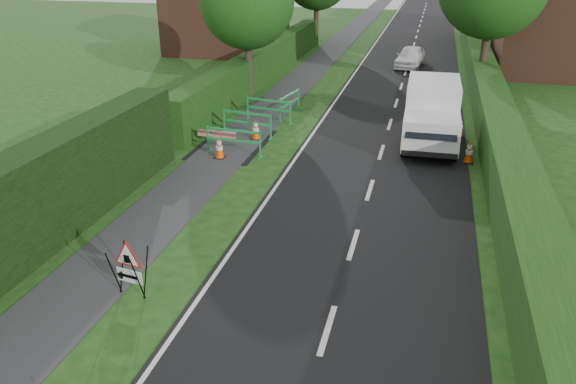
{
  "coord_description": "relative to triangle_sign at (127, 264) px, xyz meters",
  "views": [
    {
      "loc": [
        3.96,
        -7.82,
        6.92
      ],
      "look_at": [
        0.68,
        4.99,
        1.04
      ],
      "focal_mm": 35.0,
      "sensor_mm": 36.0,
      "label": 1
    }
  ],
  "objects": [
    {
      "name": "traffic_cone_0",
      "position": [
        7.29,
        10.12,
        -0.39
      ],
      "size": [
        0.38,
        0.38,
        0.79
      ],
      "color": "black",
      "rests_on": "ground"
    },
    {
      "name": "traffic_cone_4",
      "position": [
        -0.54,
        10.72,
        -0.39
      ],
      "size": [
        0.38,
        0.38,
        0.79
      ],
      "color": "black",
      "rests_on": "ground"
    },
    {
      "name": "house_east_a",
      "position": [
        12.8,
        26.89,
        2.11
      ],
      "size": [
        7.5,
        7.4,
        7.88
      ],
      "color": "brown",
      "rests_on": "ground"
    },
    {
      "name": "works_van",
      "position": [
        5.93,
        11.93,
        0.4
      ],
      "size": [
        2.01,
        4.93,
        2.23
      ],
      "rotation": [
        0.0,
        0.0,
        0.02
      ],
      "color": "silver",
      "rests_on": "ground"
    },
    {
      "name": "traffic_cone_2",
      "position": [
        6.34,
        15.47,
        -0.39
      ],
      "size": [
        0.38,
        0.38,
        0.79
      ],
      "color": "black",
      "rests_on": "ground"
    },
    {
      "name": "road_surface",
      "position": [
        4.3,
        33.89,
        -0.78
      ],
      "size": [
        6.0,
        90.0,
        0.02
      ],
      "primitive_type": "cube",
      "color": "black",
      "rests_on": "ground"
    },
    {
      "name": "hedge_west_far",
      "position": [
        -3.2,
        20.89,
        -0.78
      ],
      "size": [
        1.0,
        24.0,
        1.8
      ],
      "primitive_type": "cube",
      "color": "#14380F",
      "rests_on": "ground"
    },
    {
      "name": "triangle_sign",
      "position": [
        0.0,
        0.0,
        0.0
      ],
      "size": [
        0.87,
        0.87,
        1.13
      ],
      "rotation": [
        0.0,
        0.0,
        -0.15
      ],
      "color": "black",
      "rests_on": "ground"
    },
    {
      "name": "tree_nw",
      "position": [
        -2.8,
        16.89,
        3.7
      ],
      "size": [
        4.4,
        4.4,
        6.7
      ],
      "color": "#2D2116",
      "rests_on": "ground"
    },
    {
      "name": "ped_barrier_0",
      "position": [
        -0.76,
        8.82,
        -0.15
      ],
      "size": [
        2.08,
        0.49,
        1.0
      ],
      "rotation": [
        0.0,
        0.0,
        -0.07
      ],
      "color": "#1A9241",
      "rests_on": "ground"
    },
    {
      "name": "traffic_cone_3",
      "position": [
        -1.15,
        8.41,
        -0.39
      ],
      "size": [
        0.38,
        0.38,
        0.79
      ],
      "color": "black",
      "rests_on": "ground"
    },
    {
      "name": "ped_barrier_2",
      "position": [
        -0.7,
        13.06,
        -0.15
      ],
      "size": [
        2.09,
        0.7,
        1.0
      ],
      "rotation": [
        0.0,
        0.0,
        -0.17
      ],
      "color": "#1A9241",
      "rests_on": "ground"
    },
    {
      "name": "hatchback_car",
      "position": [
        4.44,
        26.2,
        -0.17
      ],
      "size": [
        1.89,
        3.78,
        1.24
      ],
      "primitive_type": "imported",
      "rotation": [
        0.0,
        0.0,
        -0.12
      ],
      "color": "white",
      "rests_on": "ground"
    },
    {
      "name": "ground",
      "position": [
        1.8,
        -1.11,
        -0.78
      ],
      "size": [
        120.0,
        120.0,
        0.0
      ],
      "primitive_type": "plane",
      "color": "#154012",
      "rests_on": "ground"
    },
    {
      "name": "footpath",
      "position": [
        -1.2,
        33.89,
        -0.78
      ],
      "size": [
        2.0,
        90.0,
        0.02
      ],
      "primitive_type": "cube",
      "color": "#2D2D30",
      "rests_on": "ground"
    },
    {
      "name": "ped_barrier_1",
      "position": [
        -0.98,
        11.0,
        -0.15
      ],
      "size": [
        2.09,
        0.62,
        1.0
      ],
      "rotation": [
        0.0,
        0.0,
        -0.14
      ],
      "color": "#1A9241",
      "rests_on": "ground"
    },
    {
      "name": "ped_barrier_3",
      "position": [
        -0.08,
        14.17,
        -0.15
      ],
      "size": [
        0.7,
        2.09,
        1.0
      ],
      "rotation": [
        0.0,
        0.0,
        1.4
      ],
      "color": "#1A9241",
      "rests_on": "ground"
    },
    {
      "name": "redwhite_plank",
      "position": [
        -1.73,
        9.66,
        -0.78
      ],
      "size": [
        1.5,
        0.04,
        0.25
      ],
      "primitive_type": "cube",
      "rotation": [
        0.0,
        0.0,
        0.0
      ],
      "color": "red",
      "rests_on": "ground"
    },
    {
      "name": "hedge_east",
      "position": [
        8.3,
        14.89,
        -0.78
      ],
      "size": [
        1.2,
        50.0,
        1.5
      ],
      "primitive_type": "cube",
      "color": "#14380F",
      "rests_on": "ground"
    },
    {
      "name": "traffic_cone_1",
      "position": [
        7.05,
        12.99,
        -0.39
      ],
      "size": [
        0.38,
        0.38,
        0.79
      ],
      "color": "black",
      "rests_on": "ground"
    },
    {
      "name": "house_west",
      "position": [
        -8.2,
        28.89,
        2.11
      ],
      "size": [
        7.5,
        7.4,
        7.88
      ],
      "color": "brown",
      "rests_on": "ground"
    }
  ]
}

